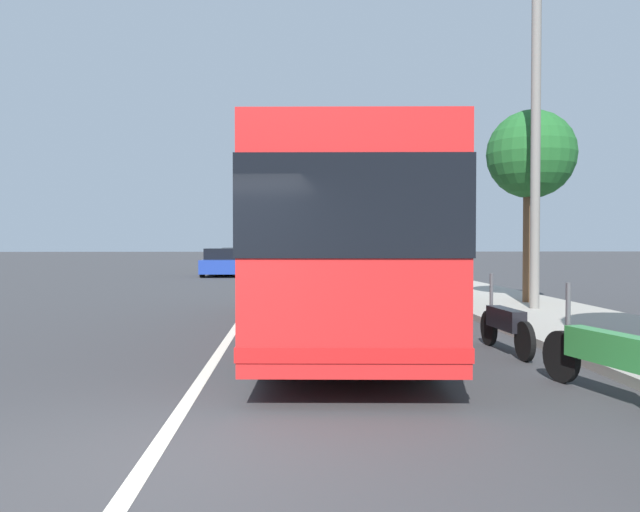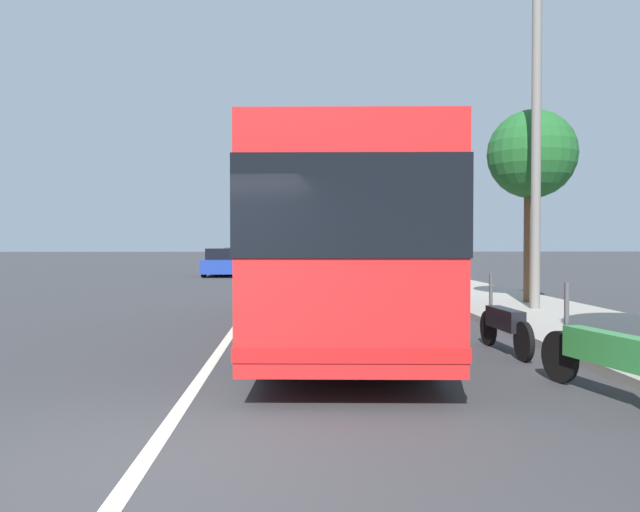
% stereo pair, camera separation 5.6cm
% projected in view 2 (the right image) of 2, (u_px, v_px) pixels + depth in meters
% --- Properties ---
extents(ground_plane, '(220.00, 220.00, 0.00)m').
position_uv_depth(ground_plane, '(144.00, 461.00, 5.00)').
color(ground_plane, '#38383A').
extents(sidewalk_curb, '(110.00, 3.60, 0.14)m').
position_uv_depth(sidewalk_curb, '(531.00, 311.00, 15.29)').
color(sidewalk_curb, '#9E998E').
rests_on(sidewalk_curb, ground).
extents(lane_divider_line, '(110.00, 0.16, 0.01)m').
position_uv_depth(lane_divider_line, '(244.00, 315.00, 14.99)').
color(lane_divider_line, silver).
rests_on(lane_divider_line, ground).
extents(coach_bus, '(11.49, 3.14, 3.18)m').
position_uv_depth(coach_bus, '(341.00, 241.00, 12.02)').
color(coach_bus, red).
rests_on(coach_bus, ground).
extents(motorcycle_nearest_curb, '(2.32, 0.61, 1.28)m').
position_uv_depth(motorcycle_nearest_curb, '(607.00, 356.00, 6.97)').
color(motorcycle_nearest_curb, black).
rests_on(motorcycle_nearest_curb, ground).
extents(motorcycle_angled, '(2.05, 0.30, 1.25)m').
position_uv_depth(motorcycle_angled, '(505.00, 324.00, 9.89)').
color(motorcycle_angled, black).
rests_on(motorcycle_angled, ground).
extents(car_far_distant, '(4.05, 1.85, 1.41)m').
position_uv_depth(car_far_distant, '(237.00, 259.00, 41.01)').
color(car_far_distant, gold).
rests_on(car_far_distant, ground).
extents(car_behind_bus, '(4.08, 2.06, 1.50)m').
position_uv_depth(car_behind_bus, '(316.00, 262.00, 32.54)').
color(car_behind_bus, black).
rests_on(car_behind_bus, ground).
extents(car_side_street, '(4.30, 1.94, 1.45)m').
position_uv_depth(car_side_street, '(224.00, 263.00, 32.53)').
color(car_side_street, navy).
rests_on(car_side_street, ground).
extents(roadside_tree_mid_block, '(2.41, 2.41, 5.39)m').
position_uv_depth(roadside_tree_mid_block, '(532.00, 158.00, 16.80)').
color(roadside_tree_mid_block, brown).
rests_on(roadside_tree_mid_block, ground).
extents(utility_pole, '(0.23, 0.23, 8.74)m').
position_uv_depth(utility_pole, '(536.00, 137.00, 15.13)').
color(utility_pole, slate).
rests_on(utility_pole, ground).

